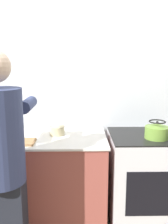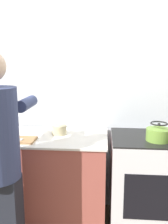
{
  "view_description": "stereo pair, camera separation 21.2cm",
  "coord_description": "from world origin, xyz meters",
  "px_view_note": "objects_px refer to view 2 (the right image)",
  "views": [
    {
      "loc": [
        0.15,
        -1.86,
        1.58
      ],
      "look_at": [
        0.18,
        0.22,
        1.14
      ],
      "focal_mm": 40.0,
      "sensor_mm": 36.0,
      "label": 1
    },
    {
      "loc": [
        0.36,
        -1.85,
        1.58
      ],
      "look_at": [
        0.18,
        0.22,
        1.14
      ],
      "focal_mm": 40.0,
      "sensor_mm": 36.0,
      "label": 2
    }
  ],
  "objects_px": {
    "cutting_board": "(17,140)",
    "kettle": "(158,133)",
    "oven": "(146,185)",
    "knife": "(12,138)"
  },
  "relations": [
    {
      "from": "kettle",
      "to": "knife",
      "type": "bearing_deg",
      "value": -177.53
    },
    {
      "from": "oven",
      "to": "knife",
      "type": "height_order",
      "value": "knife"
    },
    {
      "from": "oven",
      "to": "knife",
      "type": "bearing_deg",
      "value": -173.09
    },
    {
      "from": "cutting_board",
      "to": "kettle",
      "type": "distance_m",
      "value": 1.21
    },
    {
      "from": "oven",
      "to": "kettle",
      "type": "relative_size",
      "value": 4.48
    },
    {
      "from": "cutting_board",
      "to": "kettle",
      "type": "height_order",
      "value": "kettle"
    },
    {
      "from": "oven",
      "to": "cutting_board",
      "type": "bearing_deg",
      "value": -172.94
    },
    {
      "from": "oven",
      "to": "kettle",
      "type": "distance_m",
      "value": 0.53
    },
    {
      "from": "knife",
      "to": "cutting_board",
      "type": "bearing_deg",
      "value": 18.78
    },
    {
      "from": "oven",
      "to": "kettle",
      "type": "height_order",
      "value": "kettle"
    }
  ]
}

